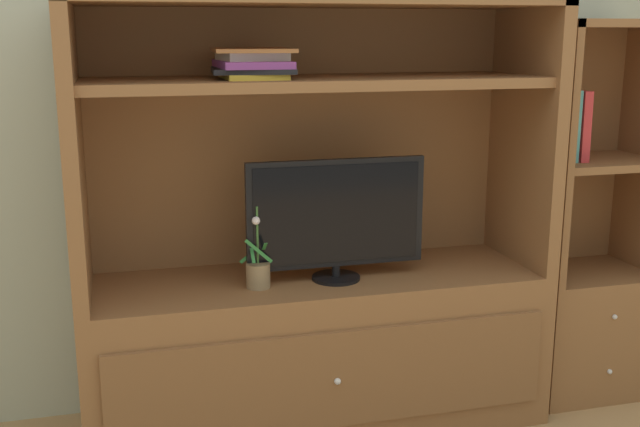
% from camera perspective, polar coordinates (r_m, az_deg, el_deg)
% --- Properties ---
extents(painted_rear_wall, '(6.00, 0.10, 2.80)m').
position_cam_1_polar(painted_rear_wall, '(3.08, -1.98, 11.90)').
color(painted_rear_wall, '#ADB29E').
rests_on(painted_rear_wall, ground_plane).
extents(media_console, '(1.71, 0.56, 1.60)m').
position_cam_1_polar(media_console, '(2.92, -0.30, -6.29)').
color(media_console, brown).
rests_on(media_console, ground_plane).
extents(tv_monitor, '(0.66, 0.18, 0.45)m').
position_cam_1_polar(tv_monitor, '(2.78, 1.22, -0.24)').
color(tv_monitor, black).
rests_on(tv_monitor, media_console).
extents(potted_plant, '(0.13, 0.11, 0.29)m').
position_cam_1_polar(potted_plant, '(2.74, -4.59, -4.34)').
color(potted_plant, '#8C7251').
rests_on(potted_plant, media_console).
extents(magazine_stack, '(0.30, 0.34, 0.10)m').
position_cam_1_polar(magazine_stack, '(2.69, -5.02, 10.98)').
color(magazine_stack, gold).
rests_on(magazine_stack, media_console).
extents(bookshelf_tall, '(0.51, 0.41, 1.52)m').
position_cam_1_polar(bookshelf_tall, '(3.39, 18.99, -4.22)').
color(bookshelf_tall, brown).
rests_on(bookshelf_tall, ground_plane).
extents(upright_book_row, '(0.10, 0.17, 0.28)m').
position_cam_1_polar(upright_book_row, '(3.18, 17.86, 6.09)').
color(upright_book_row, '#338C4C').
rests_on(upright_book_row, bookshelf_tall).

